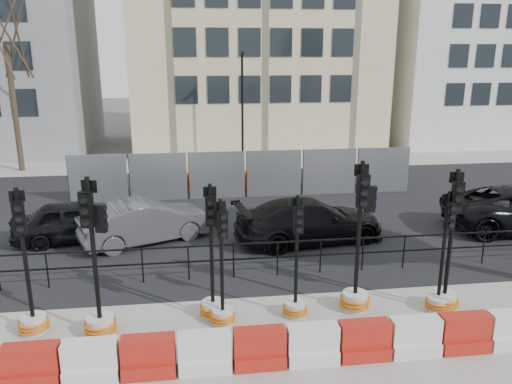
{
  "coord_description": "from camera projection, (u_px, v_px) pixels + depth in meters",
  "views": [
    {
      "loc": [
        -2.22,
        -11.18,
        5.88
      ],
      "look_at": [
        -0.35,
        3.0,
        1.9
      ],
      "focal_mm": 35.0,
      "sensor_mm": 36.0,
      "label": 1
    }
  ],
  "objects": [
    {
      "name": "barrier_row",
      "position": [
        312.0,
        346.0,
        9.76
      ],
      "size": [
        15.7,
        0.5,
        0.8
      ],
      "color": "red",
      "rests_on": "ground"
    },
    {
      "name": "car_c",
      "position": [
        310.0,
        221.0,
        16.02
      ],
      "size": [
        3.45,
        5.45,
        1.41
      ],
      "primitive_type": "imported",
      "rotation": [
        0.0,
        0.0,
        1.73
      ],
      "color": "black",
      "rests_on": "ground"
    },
    {
      "name": "traffic_signal_b",
      "position": [
        98.0,
        300.0,
        10.56
      ],
      "size": [
        0.7,
        0.7,
        3.53
      ],
      "rotation": [
        0.0,
        0.0,
        -0.25
      ],
      "color": "beige",
      "rests_on": "ground"
    },
    {
      "name": "traffic_signal_a",
      "position": [
        31.0,
        305.0,
        10.71
      ],
      "size": [
        0.65,
        0.65,
        3.28
      ],
      "rotation": [
        0.0,
        0.0,
        0.25
      ],
      "color": "beige",
      "rests_on": "ground"
    },
    {
      "name": "traffic_signal_f",
      "position": [
        357.0,
        276.0,
        11.64
      ],
      "size": [
        0.71,
        0.71,
        3.62
      ],
      "rotation": [
        0.0,
        0.0,
        -0.05
      ],
      "color": "beige",
      "rests_on": "ground"
    },
    {
      "name": "tree_bare_far",
      "position": [
        5.0,
        37.0,
        24.18
      ],
      "size": [
        2.0,
        2.0,
        9.0
      ],
      "color": "#473828",
      "rests_on": "ground"
    },
    {
      "name": "kerb_railing",
      "position": [
        278.0,
        252.0,
        13.5
      ],
      "size": [
        18.0,
        0.04,
        1.0
      ],
      "color": "black",
      "rests_on": "ground"
    },
    {
      "name": "car_a",
      "position": [
        77.0,
        221.0,
        16.1
      ],
      "size": [
        2.8,
        4.42,
        1.34
      ],
      "primitive_type": "imported",
      "rotation": [
        0.0,
        0.0,
        1.73
      ],
      "color": "black",
      "rests_on": "ground"
    },
    {
      "name": "building_cream",
      "position": [
        254.0,
        2.0,
        31.38
      ],
      "size": [
        15.0,
        10.06,
        18.0
      ],
      "color": "beige",
      "rests_on": "ground"
    },
    {
      "name": "sidewalk_near",
      "position": [
        314.0,
        367.0,
        9.66
      ],
      "size": [
        40.0,
        6.0,
        0.02
      ],
      "primitive_type": "cube",
      "color": "gray",
      "rests_on": "ground"
    },
    {
      "name": "traffic_signal_c",
      "position": [
        223.0,
        300.0,
        11.08
      ],
      "size": [
        0.58,
        0.58,
        2.93
      ],
      "rotation": [
        0.0,
        0.0,
        0.26
      ],
      "color": "beige",
      "rests_on": "ground"
    },
    {
      "name": "heras_fencing",
      "position": [
        244.0,
        177.0,
        21.71
      ],
      "size": [
        14.33,
        1.72,
        2.0
      ],
      "color": "gray",
      "rests_on": "ground"
    },
    {
      "name": "traffic_signal_e",
      "position": [
        296.0,
        292.0,
        11.41
      ],
      "size": [
        0.58,
        0.58,
        2.92
      ],
      "rotation": [
        0.0,
        0.0,
        0.02
      ],
      "color": "beige",
      "rests_on": "ground"
    },
    {
      "name": "car_b",
      "position": [
        146.0,
        221.0,
        15.98
      ],
      "size": [
        4.49,
        5.25,
        1.38
      ],
      "primitive_type": "imported",
      "rotation": [
        0.0,
        0.0,
        1.98
      ],
      "color": "#494A4E",
      "rests_on": "ground"
    },
    {
      "name": "road",
      "position": [
        252.0,
        211.0,
        19.22
      ],
      "size": [
        40.0,
        14.0,
        0.03
      ],
      "primitive_type": "cube",
      "color": "black",
      "rests_on": "ground"
    },
    {
      "name": "traffic_signal_h",
      "position": [
        446.0,
        282.0,
        11.7
      ],
      "size": [
        0.68,
        0.68,
        3.43
      ],
      "rotation": [
        0.0,
        0.0,
        -0.2
      ],
      "color": "beige",
      "rests_on": "ground"
    },
    {
      "name": "building_white",
      "position": [
        475.0,
        21.0,
        33.53
      ],
      "size": [
        12.0,
        9.06,
        16.0
      ],
      "color": "silver",
      "rests_on": "ground"
    },
    {
      "name": "lamp_post_far",
      "position": [
        242.0,
        106.0,
        26.04
      ],
      "size": [
        0.12,
        0.56,
        6.0
      ],
      "color": "black",
      "rests_on": "ground"
    },
    {
      "name": "traffic_signal_d",
      "position": [
        213.0,
        287.0,
        11.36
      ],
      "size": [
        0.63,
        0.63,
        3.18
      ],
      "rotation": [
        0.0,
        0.0,
        0.03
      ],
      "color": "beige",
      "rests_on": "ground"
    },
    {
      "name": "ground",
      "position": [
        285.0,
        296.0,
        12.53
      ],
      "size": [
        120.0,
        120.0,
        0.0
      ],
      "primitive_type": "plane",
      "color": "#51514C",
      "rests_on": "ground"
    },
    {
      "name": "sidewalk_far",
      "position": [
        232.0,
        163.0,
        27.81
      ],
      "size": [
        40.0,
        4.0,
        0.02
      ],
      "primitive_type": "cube",
      "color": "gray",
      "rests_on": "ground"
    },
    {
      "name": "traffic_signal_g",
      "position": [
        440.0,
        287.0,
        11.65
      ],
      "size": [
        0.58,
        0.58,
        2.94
      ],
      "rotation": [
        0.0,
        0.0,
        0.13
      ],
      "color": "beige",
      "rests_on": "ground"
    }
  ]
}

